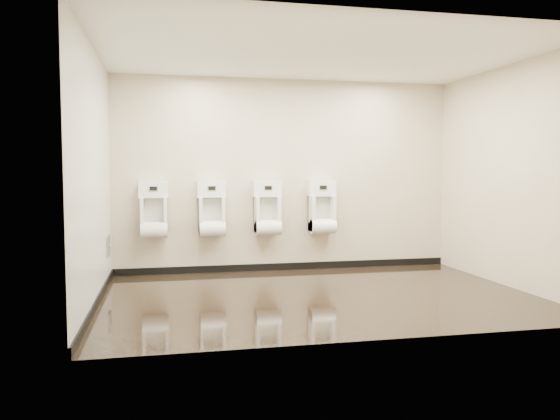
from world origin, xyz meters
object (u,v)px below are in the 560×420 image
Objects in this scene: urinal_0 at (154,214)px; urinal_3 at (322,211)px; access_panel at (108,246)px; urinal_1 at (212,213)px; urinal_2 at (267,212)px.

urinal_0 is 2.42m from urinal_3.
access_panel is 0.32× the size of urinal_3.
urinal_3 is at bearing 7.87° from access_panel.
urinal_0 is 0.80m from urinal_1.
urinal_0 and urinal_1 have the same top height.
urinal_1 and urinal_3 have the same top height.
urinal_0 is at bearing 180.00° from urinal_2.
urinal_3 is at bearing 0.00° from urinal_1.
urinal_0 is 1.60m from urinal_2.
urinal_0 is 1.00× the size of urinal_2.
access_panel is 0.80m from urinal_0.
urinal_1 is at bearing 180.00° from urinal_2.
urinal_2 is (0.80, 0.00, 0.00)m from urinal_1.
urinal_2 is at bearing 0.00° from urinal_0.
urinal_1 and urinal_2 have the same top height.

